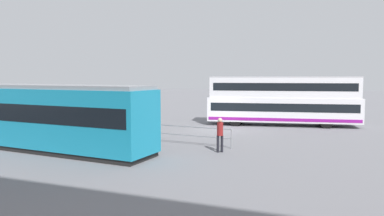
{
  "coord_description": "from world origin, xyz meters",
  "views": [
    {
      "loc": [
        -6.49,
        25.71,
        3.93
      ],
      "look_at": [
        1.25,
        3.09,
        1.83
      ],
      "focal_mm": 33.86,
      "sensor_mm": 36.0,
      "label": 1
    }
  ],
  "objects_px": {
    "double_decker_bus": "(282,100)",
    "info_sign": "(111,114)",
    "pedestrian_near_railing": "(145,124)",
    "tram_yellow": "(50,116)",
    "pedestrian_crossing": "(220,132)"
  },
  "relations": [
    {
      "from": "tram_yellow",
      "to": "pedestrian_crossing",
      "type": "height_order",
      "value": "tram_yellow"
    },
    {
      "from": "pedestrian_near_railing",
      "to": "tram_yellow",
      "type": "bearing_deg",
      "value": 55.83
    },
    {
      "from": "pedestrian_crossing",
      "to": "tram_yellow",
      "type": "bearing_deg",
      "value": 15.36
    },
    {
      "from": "tram_yellow",
      "to": "pedestrian_near_railing",
      "type": "relative_size",
      "value": 7.48
    },
    {
      "from": "info_sign",
      "to": "tram_yellow",
      "type": "bearing_deg",
      "value": 80.25
    },
    {
      "from": "double_decker_bus",
      "to": "pedestrian_near_railing",
      "type": "relative_size",
      "value": 7.27
    },
    {
      "from": "tram_yellow",
      "to": "info_sign",
      "type": "relative_size",
      "value": 5.54
    },
    {
      "from": "pedestrian_near_railing",
      "to": "info_sign",
      "type": "relative_size",
      "value": 0.74
    },
    {
      "from": "double_decker_bus",
      "to": "info_sign",
      "type": "height_order",
      "value": "double_decker_bus"
    },
    {
      "from": "tram_yellow",
      "to": "pedestrian_crossing",
      "type": "xyz_separation_m",
      "value": [
        -8.68,
        -2.38,
        -0.77
      ]
    },
    {
      "from": "tram_yellow",
      "to": "info_sign",
      "type": "height_order",
      "value": "tram_yellow"
    },
    {
      "from": "pedestrian_near_railing",
      "to": "info_sign",
      "type": "distance_m",
      "value": 2.5
    },
    {
      "from": "tram_yellow",
      "to": "pedestrian_crossing",
      "type": "bearing_deg",
      "value": -164.64
    },
    {
      "from": "pedestrian_crossing",
      "to": "info_sign",
      "type": "height_order",
      "value": "info_sign"
    },
    {
      "from": "double_decker_bus",
      "to": "pedestrian_near_railing",
      "type": "xyz_separation_m",
      "value": [
        7.54,
        9.21,
        -1.07
      ]
    }
  ]
}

